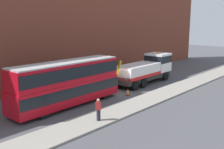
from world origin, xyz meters
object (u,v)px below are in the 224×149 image
recovery_tow_truck (146,69)px  traffic_cone_near_bus (128,92)px  double_decker_bus (67,82)px  pedestrian_onlooker (98,110)px

recovery_tow_truck → traffic_cone_near_bus: recovery_tow_truck is taller
recovery_tow_truck → double_decker_bus: 12.25m
recovery_tow_truck → traffic_cone_near_bus: size_ratio=14.12×
pedestrian_onlooker → traffic_cone_near_bus: 7.88m
pedestrian_onlooker → recovery_tow_truck: bearing=-13.2°
pedestrian_onlooker → double_decker_bus: bearing=45.3°
recovery_tow_truck → pedestrian_onlooker: 14.09m
double_decker_bus → pedestrian_onlooker: bearing=-102.5°
recovery_tow_truck → traffic_cone_near_bus: 6.39m
double_decker_bus → traffic_cone_near_bus: size_ratio=15.40×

